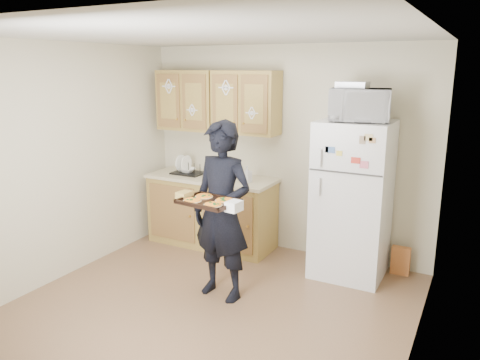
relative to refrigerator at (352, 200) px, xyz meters
The scene contains 23 objects.
floor 1.92m from the refrigerator, 123.60° to the right, with size 3.60×3.60×0.00m, color brown.
ceiling 2.38m from the refrigerator, 123.60° to the right, with size 3.60×3.60×0.00m, color beige.
wall_back 1.10m from the refrigerator, 158.72° to the left, with size 3.60×0.04×2.50m, color beige.
wall_front 3.39m from the refrigerator, 106.39° to the right, with size 3.60×0.04×2.50m, color beige.
wall_left 3.13m from the refrigerator, 152.53° to the right, with size 0.04×3.60×2.50m, color beige.
wall_right 1.71m from the refrigerator, 59.27° to the right, with size 0.04×3.60×2.50m, color beige.
refrigerator is the anchor object (origin of this frame).
base_cabinet 1.85m from the refrigerator, behind, with size 1.60×0.60×0.86m, color olive.
countertop 1.80m from the refrigerator, behind, with size 1.64×0.64×0.04m, color #BFB493.
upper_cab_left 2.41m from the refrigerator, behind, with size 0.80×0.33×0.75m, color olive.
upper_cab_right 1.70m from the refrigerator, behind, with size 0.80×0.33×0.75m, color olive.
cereal_box 0.89m from the refrigerator, 24.99° to the left, with size 0.20×0.07×0.32m, color gold.
person 1.47m from the refrigerator, 131.71° to the right, with size 0.64×0.42×1.76m, color black.
baking_tray 1.70m from the refrigerator, 124.10° to the right, with size 0.50×0.37×0.04m, color black.
pizza_front_left 1.83m from the refrigerator, 126.15° to the right, with size 0.17×0.17×0.02m, color #FFA620.
pizza_front_right 1.73m from the refrigerator, 119.32° to the right, with size 0.17×0.17×0.02m, color #FFA620.
pizza_back_left 1.69m from the refrigerator, 128.99° to the right, with size 0.17×0.17×0.02m, color #FFA620.
pizza_back_right 1.58m from the refrigerator, 121.71° to the right, with size 0.17×0.17×0.02m, color #FFA620.
microwave 1.02m from the refrigerator, 56.47° to the right, with size 0.60×0.40×0.33m, color silver.
foil_pan 1.21m from the refrigerator, 161.08° to the right, with size 0.31×0.21×0.06m, color #A8A9AF.
dish_rack 2.15m from the refrigerator, behind, with size 0.40×0.30×0.16m, color black.
bowl 2.16m from the refrigerator, behind, with size 0.21×0.21×0.05m, color white.
soap_bottle 1.27m from the refrigerator, behind, with size 0.09×0.09×0.20m, color silver.
Camera 1 is at (2.15, -3.40, 2.24)m, focal length 35.00 mm.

